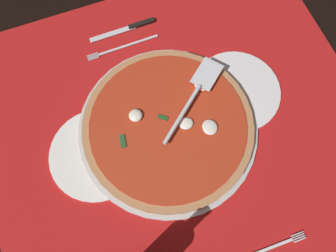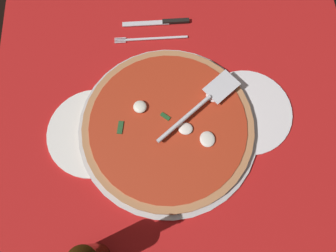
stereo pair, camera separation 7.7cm
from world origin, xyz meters
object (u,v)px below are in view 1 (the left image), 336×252
at_px(dinner_plate_right, 236,91).
at_px(pizza_server, 193,96).
at_px(pizza, 168,126).
at_px(place_setting_far, 126,38).
at_px(dinner_plate_left, 97,154).

height_order(dinner_plate_right, pizza_server, pizza_server).
distance_m(dinner_plate_right, pizza, 0.20).
xyz_separation_m(pizza, pizza_server, (0.08, 0.04, 0.03)).
bearing_deg(pizza_server, place_setting_far, 72.45).
relative_size(dinner_plate_right, pizza_server, 1.06).
bearing_deg(place_setting_far, pizza, 92.73).
bearing_deg(dinner_plate_left, place_setting_far, 59.72).
height_order(pizza_server, place_setting_far, pizza_server).
bearing_deg(dinner_plate_left, pizza, 0.49).
distance_m(pizza_server, place_setting_far, 0.26).
bearing_deg(place_setting_far, dinner_plate_left, 59.37).
xyz_separation_m(dinner_plate_right, pizza_server, (-0.12, 0.01, 0.04)).
bearing_deg(pizza_server, pizza, 168.02).
bearing_deg(pizza, pizza_server, 26.95).
relative_size(dinner_plate_right, place_setting_far, 1.10).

